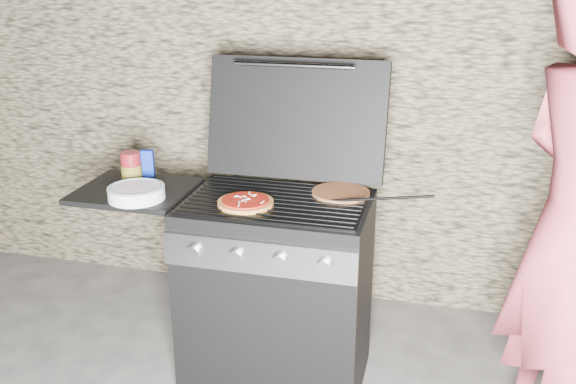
# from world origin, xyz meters

# --- Properties ---
(ground) EXTENTS (50.00, 50.00, 0.00)m
(ground) POSITION_xyz_m (0.00, 0.00, 0.00)
(ground) COLOR #3E3D3B
(stone_wall) EXTENTS (8.00, 0.35, 1.80)m
(stone_wall) POSITION_xyz_m (0.00, 1.05, 0.90)
(stone_wall) COLOR tan
(stone_wall) RESTS_ON ground
(gas_grill) EXTENTS (1.34, 0.79, 0.91)m
(gas_grill) POSITION_xyz_m (-0.25, 0.00, 0.46)
(gas_grill) COLOR black
(gas_grill) RESTS_ON ground
(pizza_topped) EXTENTS (0.27, 0.27, 0.03)m
(pizza_topped) POSITION_xyz_m (-0.11, -0.09, 0.92)
(pizza_topped) COLOR tan
(pizza_topped) RESTS_ON gas_grill
(pizza_plain) EXTENTS (0.29, 0.29, 0.01)m
(pizza_plain) POSITION_xyz_m (0.26, 0.13, 0.92)
(pizza_plain) COLOR #CF844B
(pizza_plain) RESTS_ON gas_grill
(sauce_jar) EXTENTS (0.11, 0.11, 0.14)m
(sauce_jar) POSITION_xyz_m (-0.73, 0.09, 0.97)
(sauce_jar) COLOR maroon
(sauce_jar) RESTS_ON gas_grill
(blue_carton) EXTENTS (0.07, 0.05, 0.13)m
(blue_carton) POSITION_xyz_m (-0.69, 0.17, 0.97)
(blue_carton) COLOR #0F2CB1
(blue_carton) RESTS_ON gas_grill
(plate_stack) EXTENTS (0.27, 0.27, 0.06)m
(plate_stack) POSITION_xyz_m (-0.60, -0.12, 0.93)
(plate_stack) COLOR white
(plate_stack) RESTS_ON gas_grill
(tongs) EXTENTS (0.44, 0.05, 0.09)m
(tongs) POSITION_xyz_m (0.44, 0.00, 0.96)
(tongs) COLOR black
(tongs) RESTS_ON gas_grill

